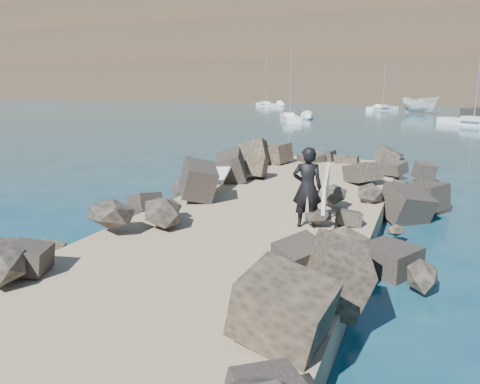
{
  "coord_description": "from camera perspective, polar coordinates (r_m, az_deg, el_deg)",
  "views": [
    {
      "loc": [
        3.99,
        -11.0,
        3.96
      ],
      "look_at": [
        0.0,
        -1.0,
        1.5
      ],
      "focal_mm": 35.0,
      "sensor_mm": 36.0,
      "label": 1
    }
  ],
  "objects": [
    {
      "name": "ground",
      "position": [
        12.35,
        1.73,
        -5.83
      ],
      "size": [
        800.0,
        800.0,
        0.0
      ],
      "primitive_type": "plane",
      "color": "#0F384C",
      "rests_on": "ground"
    },
    {
      "name": "jetty",
      "position": [
        10.5,
        -2.04,
        -7.53
      ],
      "size": [
        6.0,
        26.0,
        0.6
      ],
      "primitive_type": "cube",
      "color": "#8C7759",
      "rests_on": "ground"
    },
    {
      "name": "riprap_left",
      "position": [
        12.23,
        -13.64,
        -3.93
      ],
      "size": [
        2.6,
        22.0,
        1.0
      ],
      "primitive_type": "cube",
      "color": "black",
      "rests_on": "ground"
    },
    {
      "name": "riprap_right",
      "position": [
        10.17,
        14.4,
        -7.45
      ],
      "size": [
        2.6,
        22.0,
        1.0
      ],
      "primitive_type": "cube",
      "color": "black",
      "rests_on": "ground"
    },
    {
      "name": "headland",
      "position": [
        171.53,
        24.68,
        15.78
      ],
      "size": [
        360.0,
        140.0,
        32.0
      ],
      "primitive_type": "cube",
      "color": "#2D4919",
      "rests_on": "ground"
    },
    {
      "name": "surfboard_resting",
      "position": [
        15.81,
        -2.31,
        2.2
      ],
      "size": [
        0.95,
        2.23,
        0.07
      ],
      "primitive_type": "cube",
      "rotation": [
        0.0,
        0.0,
        0.2
      ],
      "color": "white",
      "rests_on": "riprap_left"
    },
    {
      "name": "boat_imported",
      "position": [
        73.75,
        21.07,
        9.9
      ],
      "size": [
        6.33,
        5.88,
        2.43
      ],
      "primitive_type": "imported",
      "rotation": [
        0.0,
        0.0,
        0.87
      ],
      "color": "white",
      "rests_on": "ground"
    },
    {
      "name": "surfer_with_board",
      "position": [
        11.27,
        8.51,
        0.57
      ],
      "size": [
        1.08,
        2.41,
        1.96
      ],
      "color": "black",
      "rests_on": "jetty"
    },
    {
      "name": "sailboat_a",
      "position": [
        53.81,
        6.11,
        8.96
      ],
      "size": [
        4.15,
        7.04,
        8.44
      ],
      "color": "white",
      "rests_on": "ground"
    },
    {
      "name": "sailboat_e",
      "position": [
        90.91,
        3.2,
        10.58
      ],
      "size": [
        5.98,
        6.96,
        9.06
      ],
      "color": "white",
      "rests_on": "ground"
    },
    {
      "name": "sailboat_c",
      "position": [
        52.56,
        26.58,
        7.59
      ],
      "size": [
        6.76,
        7.16,
        9.64
      ],
      "color": "white",
      "rests_on": "ground"
    },
    {
      "name": "sailboat_b",
      "position": [
        79.02,
        16.97,
        9.71
      ],
      "size": [
        4.65,
        5.77,
        7.49
      ],
      "color": "white",
      "rests_on": "ground"
    }
  ]
}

